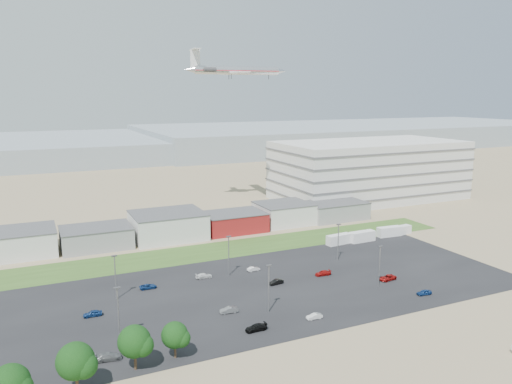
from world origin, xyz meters
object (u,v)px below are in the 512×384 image
parked_car_10 (109,357)px  parked_car_13 (314,316)px  airliner (237,70)px  parked_car_0 (388,278)px  parked_car_7 (276,282)px  parked_car_2 (424,292)px  parked_car_4 (229,310)px  parked_car_3 (256,328)px  parked_car_11 (254,269)px  box_trailer_a (339,239)px  parked_car_12 (323,273)px  parked_car_6 (204,276)px  parked_car_9 (148,286)px

parked_car_10 → parked_car_13: bearing=-83.6°
airliner → parked_car_0: bearing=-82.3°
parked_car_7 → parked_car_13: bearing=-12.2°
parked_car_0 → parked_car_2: bearing=1.6°
parked_car_4 → parked_car_7: (16.22, 10.08, -0.03)m
parked_car_3 → parked_car_7: bearing=143.0°
parked_car_3 → parked_car_13: size_ratio=1.30×
parked_car_13 → parked_car_0: bearing=114.4°
parked_car_7 → parked_car_11: size_ratio=1.08×
box_trailer_a → parked_car_7: 38.57m
box_trailer_a → parked_car_4: size_ratio=2.09×
parked_car_0 → parked_car_13: size_ratio=1.36×
parked_car_3 → parked_car_11: parked_car_3 is taller
parked_car_0 → parked_car_3: parked_car_0 is taller
parked_car_11 → parked_car_12: bearing=-130.2°
parked_car_6 → parked_car_13: bearing=-152.6°
box_trailer_a → parked_car_12: size_ratio=1.94×
parked_car_12 → parked_car_13: size_ratio=1.23×
parked_car_0 → parked_car_4: size_ratio=1.19×
parked_car_3 → parked_car_6: size_ratio=1.07×
parked_car_3 → parked_car_2: bearing=89.0°
parked_car_4 → parked_car_7: 19.09m
parked_car_6 → airliner: bearing=-23.5°
parked_car_0 → parked_car_9: (-54.53, 19.18, -0.08)m
parked_car_11 → parked_car_12: size_ratio=0.82×
parked_car_0 → parked_car_7: 27.54m
airliner → parked_car_7: (-25.42, -84.42, -53.47)m
parked_car_9 → parked_car_12: parked_car_12 is taller
parked_car_0 → parked_car_11: (-27.10, 19.76, -0.08)m
parked_car_6 → parked_car_7: size_ratio=1.12×
parked_car_0 → parked_car_11: parked_car_0 is taller
airliner → parked_car_12: 100.27m
parked_car_0 → parked_car_10: (-67.92, -9.95, 0.02)m
parked_car_9 → parked_car_13: bearing=-137.8°
box_trailer_a → parked_car_3: 62.03m
parked_car_2 → parked_car_4: size_ratio=0.91×
box_trailer_a → parked_car_6: 47.64m
parked_car_6 → parked_car_9: bearing=99.4°
airliner → parked_car_11: 94.85m
box_trailer_a → parked_car_11: size_ratio=2.39×
box_trailer_a → parked_car_13: size_ratio=2.38×
parked_car_4 → parked_car_7: parked_car_4 is taller
parked_car_0 → parked_car_9: parked_car_0 is taller
parked_car_0 → parked_car_2: (1.59, -10.76, -0.04)m
parked_car_0 → parked_car_12: 15.75m
parked_car_9 → parked_car_6: bearing=-85.3°
parked_car_0 → parked_car_13: bearing=-75.1°
parked_car_10 → parked_car_3: bearing=-83.7°
parked_car_11 → parked_car_13: 30.73m
parked_car_0 → parked_car_6: size_ratio=1.12×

